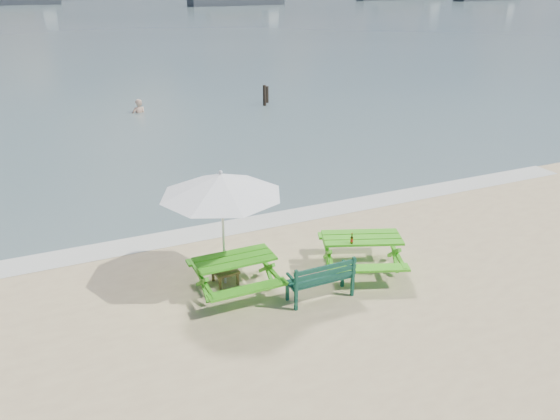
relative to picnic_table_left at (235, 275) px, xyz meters
name	(u,v)px	position (x,y,z in m)	size (l,w,h in m)	color
sea	(54,20)	(1.17, 83.36, -0.36)	(300.00, 300.00, 0.00)	slate
foam_strip	(239,226)	(1.17, 2.96, -0.36)	(22.00, 0.90, 0.01)	silver
picnic_table_left	(235,275)	(0.00, 0.00, 0.00)	(1.60, 1.78, 0.76)	green
picnic_table_right	(361,254)	(2.82, -0.29, 0.02)	(2.24, 2.35, 0.81)	#44BA1C
park_bench	(320,286)	(1.46, -0.95, -0.11)	(1.37, 0.48, 0.84)	#0E3D2D
side_table	(225,276)	(-0.09, 0.38, -0.20)	(0.53, 0.53, 0.32)	brown
patio_umbrella	(221,184)	(-0.09, 0.38, 1.86)	(2.64, 2.64, 2.45)	silver
beer_bottle	(352,240)	(2.44, -0.48, 0.52)	(0.06, 0.06, 0.23)	brown
swimmer	(140,118)	(1.25, 17.10, -0.65)	(0.74, 0.55, 1.85)	tan
mooring_pilings	(266,97)	(7.51, 16.30, 0.01)	(0.56, 0.76, 1.22)	black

